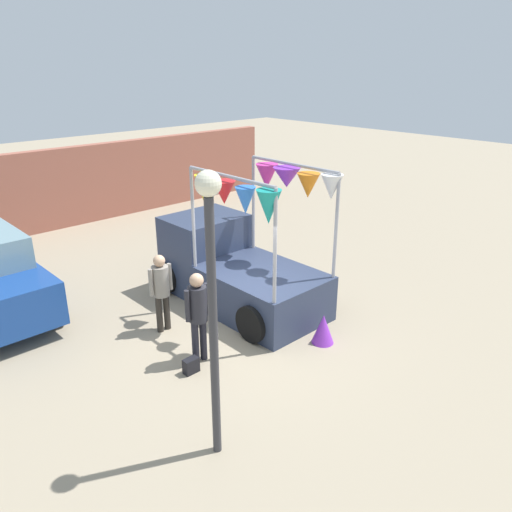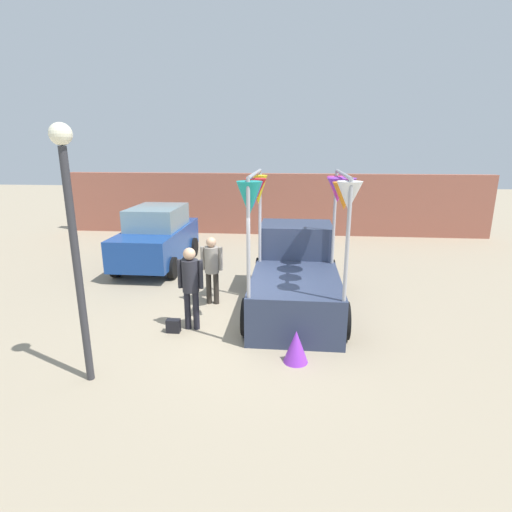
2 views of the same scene
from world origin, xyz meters
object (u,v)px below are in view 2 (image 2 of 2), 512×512
Objects in this scene: vendor_truck at (296,268)px; handbag at (173,326)px; person_customer at (191,281)px; person_vendor at (212,264)px; folded_kite_bundle_violet at (296,346)px; street_lamp at (72,222)px; parked_car at (157,237)px.

vendor_truck is 14.46× the size of handbag.
person_customer is (-2.15, -1.55, 0.15)m from vendor_truck.
person_vendor is at bearing 84.08° from person_customer.
vendor_truck is at bearing 3.60° from person_vendor.
vendor_truck reaches higher than person_customer.
vendor_truck is 6.75× the size of folded_kite_bundle_violet.
vendor_truck is at bearing 46.62° from street_lamp.
handbag is at bearing -68.06° from parked_car.
vendor_truck reaches higher than parked_car.
parked_car is at bearing 98.94° from street_lamp.
vendor_truck is at bearing -33.67° from parked_car.
street_lamp is at bearing -115.53° from handbag.
street_lamp is (-0.86, -1.80, 2.49)m from handbag.
parked_car is at bearing 128.01° from person_vendor.
folded_kite_bundle_violet is (2.16, -1.14, -0.77)m from person_customer.
person_vendor reaches higher than handbag.
vendor_truck is 2.44× the size of person_vendor.
vendor_truck is 2.76m from folded_kite_bundle_violet.
handbag is (-2.50, -1.75, -0.78)m from vendor_truck.
person_vendor reaches higher than folded_kite_bundle_violet.
parked_car is 7.15m from folded_kite_bundle_violet.
person_vendor is at bearing 72.96° from handbag.
person_vendor is at bearing -51.99° from parked_car.
person_customer is 1.43m from person_vendor.
handbag is at bearing -150.26° from person_customer.
parked_car reaches higher than person_vendor.
street_lamp is (-3.36, -3.55, 1.70)m from vendor_truck.
person_vendor is 3.33m from folded_kite_bundle_violet.
folded_kite_bundle_violet is (2.51, -0.94, 0.16)m from handbag.
street_lamp is 6.73× the size of folded_kite_bundle_violet.
person_customer is 0.44× the size of street_lamp.
parked_car is 4.99m from person_customer.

